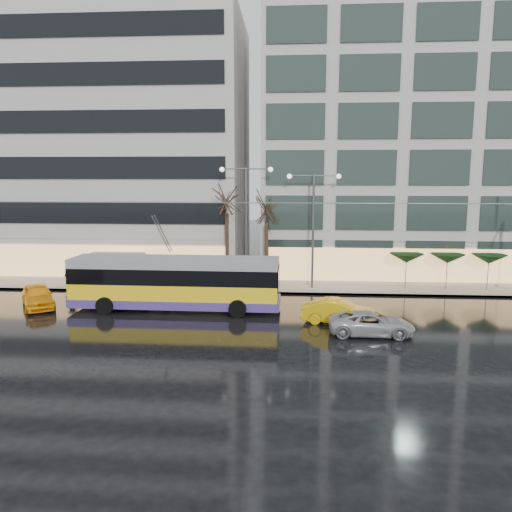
# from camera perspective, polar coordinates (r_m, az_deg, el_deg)

# --- Properties ---
(ground) EXTENTS (140.00, 140.00, 0.00)m
(ground) POSITION_cam_1_polar(r_m,az_deg,el_deg) (28.29, -7.12, -8.50)
(ground) COLOR black
(ground) RESTS_ON ground
(sidewalk) EXTENTS (80.00, 10.00, 0.15)m
(sidewalk) POSITION_cam_1_polar(r_m,az_deg,el_deg) (41.45, -0.70, -2.62)
(sidewalk) COLOR gray
(sidewalk) RESTS_ON ground
(kerb) EXTENTS (80.00, 0.10, 0.15)m
(kerb) POSITION_cam_1_polar(r_m,az_deg,el_deg) (36.64, -1.33, -4.20)
(kerb) COLOR slate
(kerb) RESTS_ON ground
(building_left) EXTENTS (34.00, 14.00, 22.00)m
(building_left) POSITION_cam_1_polar(r_m,az_deg,el_deg) (50.24, -21.60, 11.52)
(building_left) COLOR #B8B6B0
(building_left) RESTS_ON sidewalk
(building_right) EXTENTS (32.00, 14.00, 25.00)m
(building_right) POSITION_cam_1_polar(r_m,az_deg,el_deg) (47.63, 21.26, 13.51)
(building_right) COLOR #B8B6B0
(building_right) RESTS_ON sidewalk
(trolleybus) EXTENTS (13.32, 5.27, 6.15)m
(trolleybus) POSITION_cam_1_polar(r_m,az_deg,el_deg) (32.32, -9.20, -3.25)
(trolleybus) COLOR yellow
(trolleybus) RESTS_ON ground
(catenary) EXTENTS (42.24, 5.12, 7.00)m
(catenary) POSITION_cam_1_polar(r_m,az_deg,el_deg) (34.91, -3.16, 2.09)
(catenary) COLOR #595B60
(catenary) RESTS_ON ground
(bus_shelter) EXTENTS (4.20, 1.60, 2.51)m
(bus_shelter) POSITION_cam_1_polar(r_m,az_deg,el_deg) (40.11, -16.06, -0.64)
(bus_shelter) COLOR #595B60
(bus_shelter) RESTS_ON sidewalk
(street_lamp_near) EXTENTS (3.96, 0.36, 9.03)m
(street_lamp_near) POSITION_cam_1_polar(r_m,az_deg,el_deg) (37.47, -1.12, 5.26)
(street_lamp_near) COLOR #595B60
(street_lamp_near) RESTS_ON sidewalk
(street_lamp_far) EXTENTS (3.96, 0.36, 8.53)m
(street_lamp_far) POSITION_cam_1_polar(r_m,az_deg,el_deg) (37.38, 6.57, 4.77)
(street_lamp_far) COLOR #595B60
(street_lamp_far) RESTS_ON sidewalk
(tree_a) EXTENTS (3.20, 3.20, 8.40)m
(tree_a) POSITION_cam_1_polar(r_m,az_deg,el_deg) (37.77, -3.38, 6.94)
(tree_a) COLOR black
(tree_a) RESTS_ON sidewalk
(tree_b) EXTENTS (3.20, 3.20, 7.70)m
(tree_b) POSITION_cam_1_polar(r_m,az_deg,el_deg) (37.74, 1.21, 5.91)
(tree_b) COLOR black
(tree_b) RESTS_ON sidewalk
(parasol_a) EXTENTS (2.50, 2.50, 2.65)m
(parasol_a) POSITION_cam_1_polar(r_m,az_deg,el_deg) (38.92, 16.81, -0.24)
(parasol_a) COLOR #595B60
(parasol_a) RESTS_ON sidewalk
(parasol_b) EXTENTS (2.50, 2.50, 2.65)m
(parasol_b) POSITION_cam_1_polar(r_m,az_deg,el_deg) (39.70, 21.04, -0.28)
(parasol_b) COLOR #595B60
(parasol_b) RESTS_ON sidewalk
(parasol_c) EXTENTS (2.50, 2.50, 2.65)m
(parasol_c) POSITION_cam_1_polar(r_m,az_deg,el_deg) (40.68, 25.08, -0.32)
(parasol_c) COLOR #595B60
(parasol_c) RESTS_ON sidewalk
(taxi_a) EXTENTS (3.91, 4.76, 1.53)m
(taxi_a) POSITION_cam_1_polar(r_m,az_deg,el_deg) (35.73, -23.67, -4.20)
(taxi_a) COLOR #FFA90D
(taxi_a) RESTS_ON ground
(taxi_b) EXTENTS (4.53, 2.39, 1.42)m
(taxi_b) POSITION_cam_1_polar(r_m,az_deg,el_deg) (29.63, 9.49, -6.30)
(taxi_b) COLOR yellow
(taxi_b) RESTS_ON ground
(sedan_silver) EXTENTS (4.62, 2.19, 1.28)m
(sedan_silver) POSITION_cam_1_polar(r_m,az_deg,el_deg) (27.98, 13.04, -7.50)
(sedan_silver) COLOR #A6A7AB
(sedan_silver) RESTS_ON ground
(pedestrian_a) EXTENTS (0.99, 1.01, 2.19)m
(pedestrian_a) POSITION_cam_1_polar(r_m,az_deg,el_deg) (38.07, -12.63, -1.56)
(pedestrian_a) COLOR black
(pedestrian_a) RESTS_ON sidewalk
(pedestrian_b) EXTENTS (0.96, 0.75, 1.94)m
(pedestrian_b) POSITION_cam_1_polar(r_m,az_deg,el_deg) (38.15, -10.48, -2.21)
(pedestrian_b) COLOR black
(pedestrian_b) RESTS_ON sidewalk
(pedestrian_c) EXTENTS (1.23, 0.92, 2.11)m
(pedestrian_c) POSITION_cam_1_polar(r_m,az_deg,el_deg) (41.20, -20.45, -1.59)
(pedestrian_c) COLOR black
(pedestrian_c) RESTS_ON sidewalk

